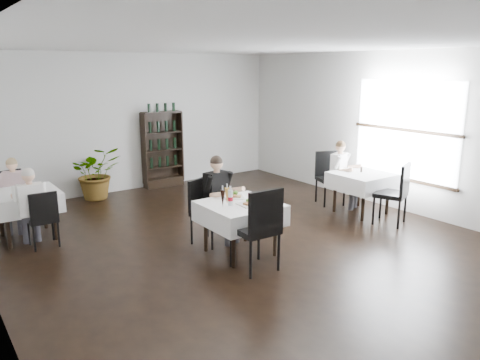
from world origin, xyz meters
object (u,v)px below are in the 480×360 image
(potted_tree, at_px, (96,173))
(diner_main, at_px, (220,192))
(wine_shelf, at_px, (163,150))
(main_table, at_px, (240,213))

(potted_tree, distance_m, diner_main, 3.62)
(potted_tree, bearing_deg, wine_shelf, 5.08)
(wine_shelf, distance_m, potted_tree, 1.64)
(wine_shelf, xyz_separation_m, potted_tree, (-1.60, -0.14, -0.30))
(main_table, bearing_deg, potted_tree, 99.55)
(main_table, bearing_deg, wine_shelf, 78.22)
(wine_shelf, bearing_deg, diner_main, -102.77)
(wine_shelf, xyz_separation_m, main_table, (-0.90, -4.31, -0.23))
(main_table, xyz_separation_m, diner_main, (0.07, 0.64, 0.17))
(wine_shelf, bearing_deg, potted_tree, -174.92)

